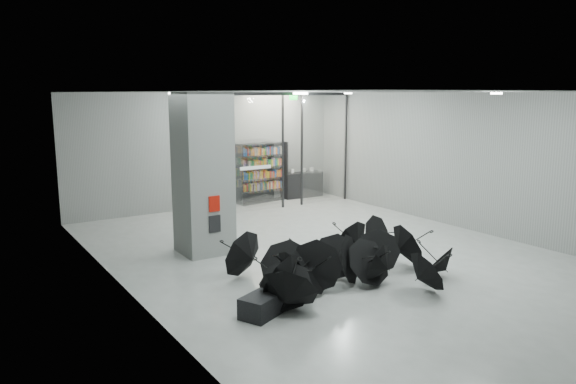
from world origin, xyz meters
TOP-DOWN VIEW (x-y plane):
  - room at (0.00, 0.00)m, footprint 14.00×14.02m
  - column at (-2.50, 2.00)m, footprint 1.20×1.20m
  - fire_cabinet at (-2.50, 1.38)m, footprint 0.28×0.04m
  - info_panel at (-2.50, 1.38)m, footprint 0.30×0.03m
  - exit_sign at (2.40, 5.30)m, footprint 0.30×0.06m
  - glass_partition at (2.39, 5.50)m, footprint 5.06×0.08m
  - bench at (-3.15, -2.19)m, footprint 1.32×0.98m
  - bookshelf at (2.00, 6.75)m, footprint 2.02×0.67m
  - shop_counter at (3.78, 6.80)m, footprint 1.63×0.70m
  - umbrella_cluster at (-1.18, -1.68)m, footprint 5.31×3.85m

SIDE VIEW (x-z plane):
  - bench at x=-3.15m, z-range 0.00..0.39m
  - umbrella_cluster at x=-1.18m, z-range -0.35..0.99m
  - shop_counter at x=3.78m, z-range 0.00..0.97m
  - info_panel at x=-2.50m, z-range 0.64..1.06m
  - bookshelf at x=2.00m, z-range 0.00..2.19m
  - fire_cabinet at x=-2.50m, z-range 1.16..1.54m
  - column at x=-2.50m, z-range 0.00..4.00m
  - glass_partition at x=2.39m, z-range 0.18..4.18m
  - room at x=0.00m, z-range 0.84..4.85m
  - exit_sign at x=2.40m, z-range 3.74..3.90m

